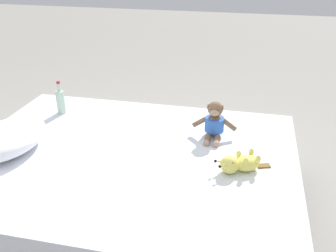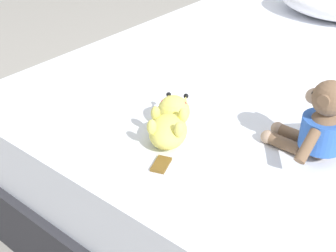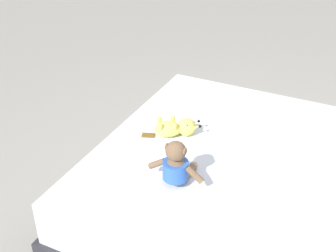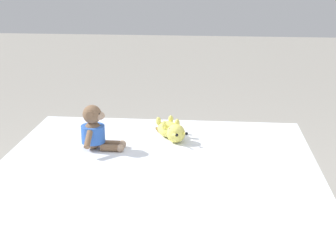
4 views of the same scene
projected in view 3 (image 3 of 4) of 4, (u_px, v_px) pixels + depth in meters
ground_plane at (279, 242)px, 2.51m from camera, size 16.00×16.00×0.00m
bed at (285, 209)px, 2.38m from camera, size 1.59×2.03×0.50m
plush_monkey at (177, 166)px, 2.12m from camera, size 0.23×0.29×0.24m
plush_yellow_creature at (176, 128)px, 2.50m from camera, size 0.21×0.31×0.10m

